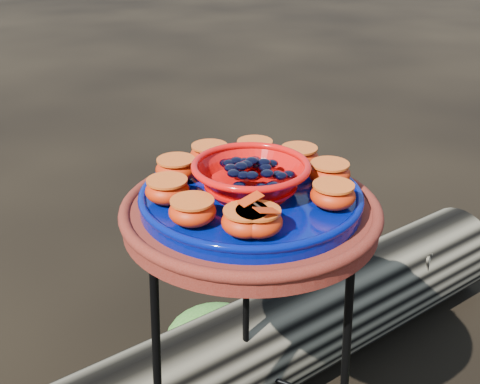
{
  "coord_description": "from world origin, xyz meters",
  "views": [
    {
      "loc": [
        -0.04,
        -0.97,
        1.23
      ],
      "look_at": [
        -0.02,
        0.0,
        0.77
      ],
      "focal_mm": 45.0,
      "sensor_mm": 36.0,
      "label": 1
    }
  ],
  "objects_px": {
    "cobalt_plate": "(251,199)",
    "driftwood_log": "(302,324)",
    "plant_stand": "(249,370)",
    "terracotta_saucer": "(251,215)",
    "red_bowl": "(251,179)"
  },
  "relations": [
    {
      "from": "cobalt_plate",
      "to": "driftwood_log",
      "type": "height_order",
      "value": "cobalt_plate"
    },
    {
      "from": "plant_stand",
      "to": "driftwood_log",
      "type": "bearing_deg",
      "value": 67.74
    },
    {
      "from": "driftwood_log",
      "to": "plant_stand",
      "type": "bearing_deg",
      "value": -112.26
    },
    {
      "from": "terracotta_saucer",
      "to": "driftwood_log",
      "type": "xyz_separation_m",
      "value": [
        0.17,
        0.42,
        -0.58
      ]
    },
    {
      "from": "terracotta_saucer",
      "to": "plant_stand",
      "type": "bearing_deg",
      "value": 0.0
    },
    {
      "from": "plant_stand",
      "to": "cobalt_plate",
      "type": "bearing_deg",
      "value": 0.0
    },
    {
      "from": "plant_stand",
      "to": "terracotta_saucer",
      "type": "bearing_deg",
      "value": 0.0
    },
    {
      "from": "cobalt_plate",
      "to": "red_bowl",
      "type": "distance_m",
      "value": 0.04
    },
    {
      "from": "terracotta_saucer",
      "to": "red_bowl",
      "type": "height_order",
      "value": "red_bowl"
    },
    {
      "from": "cobalt_plate",
      "to": "red_bowl",
      "type": "height_order",
      "value": "red_bowl"
    },
    {
      "from": "terracotta_saucer",
      "to": "cobalt_plate",
      "type": "bearing_deg",
      "value": 0.0
    },
    {
      "from": "cobalt_plate",
      "to": "red_bowl",
      "type": "relative_size",
      "value": 2.0
    },
    {
      "from": "terracotta_saucer",
      "to": "red_bowl",
      "type": "xyz_separation_m",
      "value": [
        0.0,
        0.0,
        0.07
      ]
    },
    {
      "from": "terracotta_saucer",
      "to": "cobalt_plate",
      "type": "relative_size",
      "value": 1.17
    },
    {
      "from": "plant_stand",
      "to": "red_bowl",
      "type": "distance_m",
      "value": 0.44
    }
  ]
}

